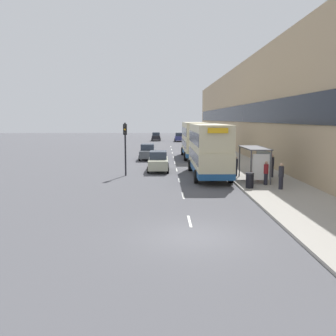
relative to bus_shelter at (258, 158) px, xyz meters
name	(u,v)px	position (x,y,z in m)	size (l,w,h in m)	color
ground_plane	(193,237)	(-5.77, -12.81, -1.88)	(220.00, 220.00, 0.00)	#515156
pavement	(218,152)	(0.73, 25.69, -1.81)	(5.00, 93.00, 0.14)	#A39E93
terrace_facade	(247,110)	(4.72, 25.69, 4.14)	(3.10, 93.00, 12.05)	tan
lane_mark_0	(190,221)	(-5.77, -10.53, -1.87)	(0.12, 2.00, 0.01)	silver
lane_mark_1	(183,196)	(-5.77, -4.69, -1.87)	(0.12, 2.00, 0.01)	silver
lane_mark_2	(179,180)	(-5.77, 1.15, -1.87)	(0.12, 2.00, 0.01)	silver
lane_mark_3	(177,170)	(-5.77, 7.00, -1.87)	(0.12, 2.00, 0.01)	silver
lane_mark_4	(175,163)	(-5.77, 12.84, -1.87)	(0.12, 2.00, 0.01)	silver
lane_mark_5	(173,157)	(-5.77, 18.69, -1.87)	(0.12, 2.00, 0.01)	silver
lane_mark_6	(172,153)	(-5.77, 24.53, -1.87)	(0.12, 2.00, 0.01)	silver
lane_mark_7	(171,149)	(-5.77, 30.37, -1.87)	(0.12, 2.00, 0.01)	silver
lane_mark_8	(171,147)	(-5.77, 36.22, -1.87)	(0.12, 2.00, 0.01)	silver
bus_shelter	(258,158)	(0.00, 0.00, 0.00)	(1.60, 4.20, 2.48)	#4C4C51
double_decker_bus_near	(209,149)	(-3.30, 2.94, 0.41)	(2.85, 10.12, 4.30)	beige
double_decker_bus_ahead	(194,139)	(-3.26, 17.87, 0.41)	(2.85, 10.45, 4.30)	beige
car_0	(179,137)	(-3.74, 51.03, -0.98)	(1.95, 4.39, 1.83)	navy
car_1	(156,137)	(-8.63, 53.57, -0.99)	(1.97, 4.15, 1.79)	black
car_2	(148,152)	(-8.87, 16.11, -0.99)	(1.90, 4.58, 1.81)	#4C5156
car_3	(158,161)	(-7.47, 6.36, -0.99)	(1.92, 4.60, 1.81)	#B7B799
pedestrian_at_shelter	(236,166)	(-1.12, 2.51, -0.93)	(0.31, 0.31, 1.58)	#23232D
pedestrian_1	(281,176)	(0.73, -3.34, -0.85)	(0.34, 0.34, 1.74)	#23232D
pedestrian_2	(272,165)	(1.58, 1.78, -0.81)	(0.36, 0.36, 1.82)	#23232D
pedestrian_3	(266,173)	(0.19, -1.63, -0.88)	(0.33, 0.33, 1.67)	#23232D
litter_bin	(250,180)	(-1.22, -2.88, -1.21)	(0.55, 0.55, 1.05)	black
traffic_light_far_kerb	(125,140)	(-10.17, 3.60, 1.11)	(0.30, 0.32, 4.42)	black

